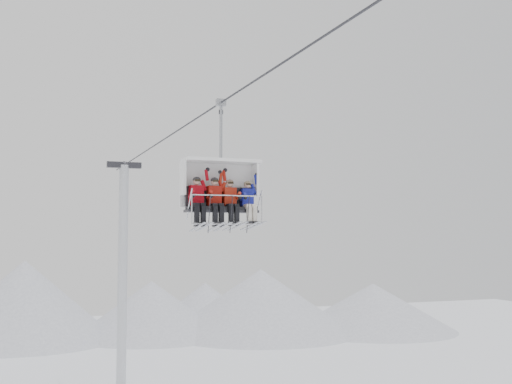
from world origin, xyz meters
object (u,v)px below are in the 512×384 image
object	(u,v)px
chairlift_carrier	(219,185)
skier_center_right	(231,201)
lift_tower_right	(122,293)
skier_far_right	(248,201)
skier_center_left	(215,200)
skier_far_left	(197,199)

from	to	relation	value
chairlift_carrier	skier_center_right	size ratio (longest dim) A/B	2.36
lift_tower_right	skier_far_right	size ratio (longest dim) A/B	7.99
lift_tower_right	skier_center_left	xyz separation A→B (m)	(-0.23, -19.06, 4.44)
chairlift_carrier	skier_far_left	size ratio (longest dim) A/B	2.36
skier_far_right	skier_center_right	bearing A→B (deg)	179.60
skier_far_left	skier_center_right	distance (m)	1.07
chairlift_carrier	skier_far_right	distance (m)	1.04
lift_tower_right	skier_far_right	xyz separation A→B (m)	(0.85, -19.07, 4.40)
lift_tower_right	skier_center_left	distance (m)	19.57
skier_center_left	skier_center_right	world-z (taller)	skier_center_left
skier_far_left	skier_center_left	size ratio (longest dim) A/B	1.00
lift_tower_right	skier_center_right	distance (m)	19.57
chairlift_carrier	skier_far_right	size ratio (longest dim) A/B	2.36
chairlift_carrier	skier_center_left	bearing A→B (deg)	-127.32
skier_center_left	skier_far_right	world-z (taller)	skier_center_left
skier_center_left	skier_center_right	xyz separation A→B (m)	(0.50, -0.01, -0.02)
skier_center_right	skier_far_right	world-z (taller)	skier_center_right
chairlift_carrier	skier_far_left	distance (m)	0.98
skier_far_left	skier_center_left	world-z (taller)	same
chairlift_carrier	skier_far_right	world-z (taller)	chairlift_carrier
chairlift_carrier	skier_far_right	bearing A→B (deg)	-20.22
lift_tower_right	skier_far_left	size ratio (longest dim) A/B	7.99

